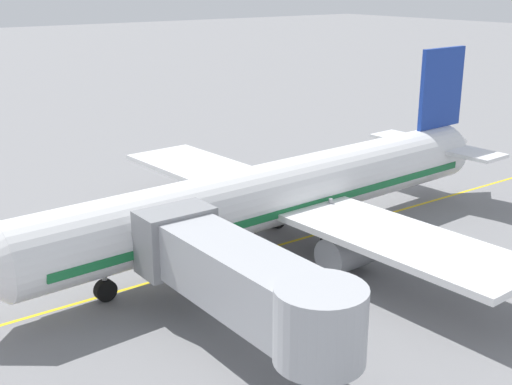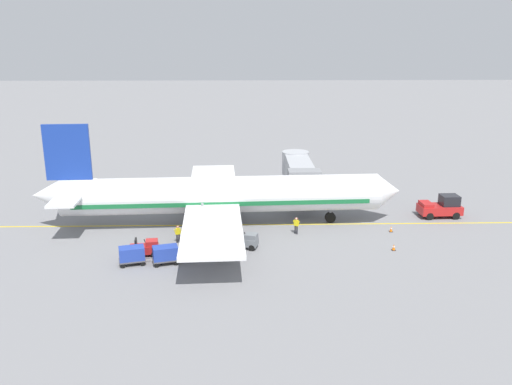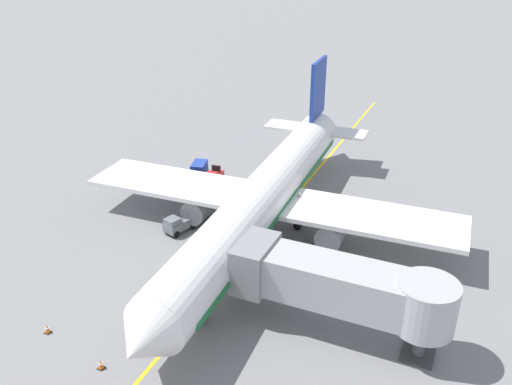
{
  "view_description": "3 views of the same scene",
  "coord_description": "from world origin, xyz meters",
  "px_view_note": "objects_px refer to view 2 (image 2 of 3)",
  "views": [
    {
      "loc": [
        -28.91,
        22.03,
        15.08
      ],
      "look_at": [
        2.11,
        -1.03,
        2.77
      ],
      "focal_mm": 47.13,
      "sensor_mm": 36.0,
      "label": 1
    },
    {
      "loc": [
        51.65,
        1.11,
        18.46
      ],
      "look_at": [
        0.27,
        2.35,
        3.55
      ],
      "focal_mm": 37.18,
      "sensor_mm": 36.0,
      "label": 2
    },
    {
      "loc": [
        -14.51,
        32.77,
        21.86
      ],
      "look_at": [
        0.11,
        -0.03,
        4.14
      ],
      "focal_mm": 38.01,
      "sensor_mm": 36.0,
      "label": 3
    }
  ],
  "objects_px": {
    "baggage_cart_second_in_train": "(132,254)",
    "ground_crew_wing_walker": "(296,225)",
    "parked_airliner": "(220,196)",
    "jet_bridge": "(299,172)",
    "safety_cone_nose_left": "(394,247)",
    "ground_crew_loader": "(178,233)",
    "pushback_tractor": "(441,207)",
    "safety_cone_nose_right": "(391,229)",
    "baggage_tug_trailing": "(145,248)",
    "baggage_cart_front": "(165,254)",
    "baggage_tug_lead": "(245,241)"
  },
  "relations": [
    {
      "from": "ground_crew_loader",
      "to": "safety_cone_nose_left",
      "type": "distance_m",
      "value": 19.96
    },
    {
      "from": "ground_crew_loader",
      "to": "safety_cone_nose_right",
      "type": "xyz_separation_m",
      "value": [
        -2.45,
        20.86,
        -0.66
      ]
    },
    {
      "from": "ground_crew_wing_walker",
      "to": "parked_airliner",
      "type": "bearing_deg",
      "value": -109.97
    },
    {
      "from": "baggage_tug_lead",
      "to": "ground_crew_loader",
      "type": "relative_size",
      "value": 1.62
    },
    {
      "from": "pushback_tractor",
      "to": "safety_cone_nose_left",
      "type": "bearing_deg",
      "value": -39.44
    },
    {
      "from": "baggage_tug_lead",
      "to": "safety_cone_nose_right",
      "type": "height_order",
      "value": "baggage_tug_lead"
    },
    {
      "from": "safety_cone_nose_left",
      "to": "ground_crew_loader",
      "type": "bearing_deg",
      "value": -96.75
    },
    {
      "from": "baggage_cart_second_in_train",
      "to": "safety_cone_nose_right",
      "type": "xyz_separation_m",
      "value": [
        -7.41,
        24.18,
        -0.66
      ]
    },
    {
      "from": "pushback_tractor",
      "to": "safety_cone_nose_left",
      "type": "xyz_separation_m",
      "value": [
        9.31,
        -7.66,
        -0.81
      ]
    },
    {
      "from": "parked_airliner",
      "to": "ground_crew_wing_walker",
      "type": "xyz_separation_m",
      "value": [
        2.75,
        7.56,
        -2.23
      ]
    },
    {
      "from": "jet_bridge",
      "to": "baggage_tug_trailing",
      "type": "distance_m",
      "value": 22.6
    },
    {
      "from": "baggage_tug_lead",
      "to": "safety_cone_nose_right",
      "type": "relative_size",
      "value": 4.64
    },
    {
      "from": "baggage_cart_front",
      "to": "ground_crew_loader",
      "type": "height_order",
      "value": "ground_crew_loader"
    },
    {
      "from": "baggage_tug_lead",
      "to": "baggage_cart_second_in_train",
      "type": "xyz_separation_m",
      "value": [
        3.52,
        -9.61,
        0.24
      ]
    },
    {
      "from": "pushback_tractor",
      "to": "baggage_cart_front",
      "type": "relative_size",
      "value": 1.51
    },
    {
      "from": "baggage_cart_second_in_train",
      "to": "ground_crew_wing_walker",
      "type": "xyz_separation_m",
      "value": [
        -7.04,
        14.65,
        0.0
      ]
    },
    {
      "from": "baggage_tug_lead",
      "to": "baggage_cart_second_in_train",
      "type": "height_order",
      "value": "baggage_tug_lead"
    },
    {
      "from": "pushback_tractor",
      "to": "ground_crew_wing_walker",
      "type": "distance_m",
      "value": 16.85
    },
    {
      "from": "parked_airliner",
      "to": "baggage_cart_second_in_train",
      "type": "distance_m",
      "value": 12.29
    },
    {
      "from": "baggage_tug_trailing",
      "to": "baggage_cart_second_in_train",
      "type": "distance_m",
      "value": 2.1
    },
    {
      "from": "safety_cone_nose_right",
      "to": "safety_cone_nose_left",
      "type": "bearing_deg",
      "value": -12.42
    },
    {
      "from": "parked_airliner",
      "to": "ground_crew_wing_walker",
      "type": "distance_m",
      "value": 8.35
    },
    {
      "from": "pushback_tractor",
      "to": "safety_cone_nose_right",
      "type": "xyz_separation_m",
      "value": [
        4.51,
        -6.6,
        -0.81
      ]
    },
    {
      "from": "parked_airliner",
      "to": "safety_cone_nose_right",
      "type": "distance_m",
      "value": 17.49
    },
    {
      "from": "baggage_tug_lead",
      "to": "safety_cone_nose_right",
      "type": "distance_m",
      "value": 15.08
    },
    {
      "from": "baggage_tug_trailing",
      "to": "safety_cone_nose_left",
      "type": "xyz_separation_m",
      "value": [
        -0.68,
        22.35,
        -0.42
      ]
    },
    {
      "from": "ground_crew_loader",
      "to": "safety_cone_nose_left",
      "type": "bearing_deg",
      "value": 83.25
    },
    {
      "from": "parked_airliner",
      "to": "safety_cone_nose_left",
      "type": "bearing_deg",
      "value": 65.89
    },
    {
      "from": "baggage_cart_front",
      "to": "safety_cone_nose_left",
      "type": "relative_size",
      "value": 5.05
    },
    {
      "from": "safety_cone_nose_left",
      "to": "baggage_cart_second_in_train",
      "type": "bearing_deg",
      "value": -83.54
    },
    {
      "from": "ground_crew_wing_walker",
      "to": "ground_crew_loader",
      "type": "height_order",
      "value": "same"
    },
    {
      "from": "ground_crew_wing_walker",
      "to": "safety_cone_nose_right",
      "type": "relative_size",
      "value": 2.86
    },
    {
      "from": "baggage_cart_second_in_train",
      "to": "parked_airliner",
      "type": "bearing_deg",
      "value": 144.07
    },
    {
      "from": "baggage_tug_trailing",
      "to": "pushback_tractor",
      "type": "bearing_deg",
      "value": 108.4
    },
    {
      "from": "baggage_cart_second_in_train",
      "to": "safety_cone_nose_left",
      "type": "xyz_separation_m",
      "value": [
        -2.62,
        23.12,
        -0.66
      ]
    },
    {
      "from": "baggage_tug_trailing",
      "to": "safety_cone_nose_right",
      "type": "bearing_deg",
      "value": 103.16
    },
    {
      "from": "pushback_tractor",
      "to": "parked_airliner",
      "type": "bearing_deg",
      "value": -84.85
    },
    {
      "from": "parked_airliner",
      "to": "safety_cone_nose_left",
      "type": "height_order",
      "value": "parked_airliner"
    },
    {
      "from": "parked_airliner",
      "to": "jet_bridge",
      "type": "xyz_separation_m",
      "value": [
        -8.57,
        8.96,
        0.27
      ]
    },
    {
      "from": "baggage_tug_lead",
      "to": "baggage_tug_trailing",
      "type": "height_order",
      "value": "same"
    },
    {
      "from": "parked_airliner",
      "to": "safety_cone_nose_right",
      "type": "relative_size",
      "value": 63.26
    },
    {
      "from": "baggage_tug_trailing",
      "to": "safety_cone_nose_left",
      "type": "relative_size",
      "value": 4.46
    },
    {
      "from": "parked_airliner",
      "to": "pushback_tractor",
      "type": "height_order",
      "value": "parked_airliner"
    },
    {
      "from": "jet_bridge",
      "to": "baggage_cart_second_in_train",
      "type": "bearing_deg",
      "value": -41.17
    },
    {
      "from": "safety_cone_nose_right",
      "to": "parked_airliner",
      "type": "bearing_deg",
      "value": -97.92
    },
    {
      "from": "baggage_cart_front",
      "to": "safety_cone_nose_right",
      "type": "distance_m",
      "value": 22.59
    },
    {
      "from": "baggage_cart_second_in_train",
      "to": "safety_cone_nose_left",
      "type": "distance_m",
      "value": 23.28
    },
    {
      "from": "baggage_tug_lead",
      "to": "safety_cone_nose_left",
      "type": "bearing_deg",
      "value": 86.16
    },
    {
      "from": "baggage_cart_front",
      "to": "jet_bridge",
      "type": "bearing_deg",
      "value": 144.13
    },
    {
      "from": "safety_cone_nose_right",
      "to": "baggage_tug_trailing",
      "type": "bearing_deg",
      "value": -76.84
    }
  ]
}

